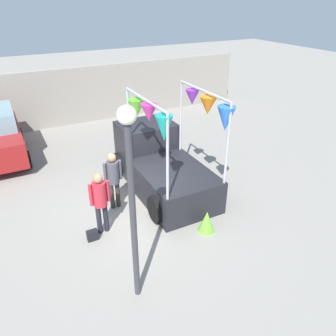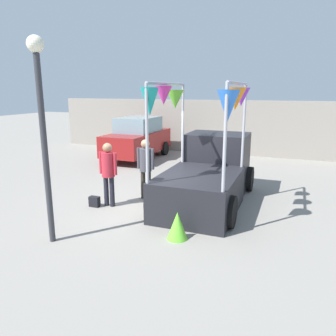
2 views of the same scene
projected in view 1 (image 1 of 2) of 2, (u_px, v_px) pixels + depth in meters
The scene contains 8 objects.
ground_plane at pixel (139, 208), 9.57m from camera, with size 60.00×60.00×0.00m, color gray.
vendor_truck at pixel (160, 161), 10.37m from camera, with size 2.30×4.05×3.27m.
person_customer at pixel (100, 198), 8.17m from camera, with size 0.53×0.34×1.74m.
person_vendor at pixel (113, 176), 9.16m from camera, with size 0.53×0.34×1.73m.
handbag at pixel (93, 235), 8.30m from camera, with size 0.28×0.16×0.28m, color black.
street_lamp at pixel (131, 185), 5.64m from camera, with size 0.32×0.32×4.07m.
brick_boundary_wall at pixel (70, 96), 15.28m from camera, with size 18.00×0.36×2.60m, color gray.
folded_kite_bundle_lime at pixel (207, 222), 8.54m from camera, with size 0.44×0.44×0.60m, color #66CC33.
Camera 1 is at (-2.90, -7.38, 5.57)m, focal length 35.00 mm.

